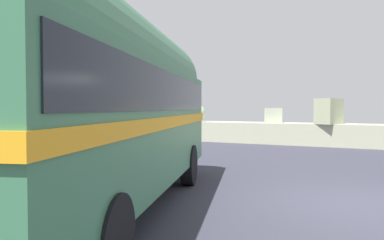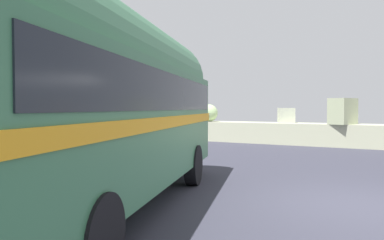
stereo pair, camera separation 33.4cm
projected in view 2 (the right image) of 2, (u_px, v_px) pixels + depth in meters
name	position (u px, v px, depth m)	size (l,w,h in m)	color
ground	(358.00, 207.00, 7.14)	(32.00, 26.00, 0.02)	#32323E
vintage_coach	(104.00, 98.00, 6.75)	(5.04, 8.90, 3.70)	black
second_coach	(32.00, 102.00, 10.74)	(4.06, 8.89, 3.70)	black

